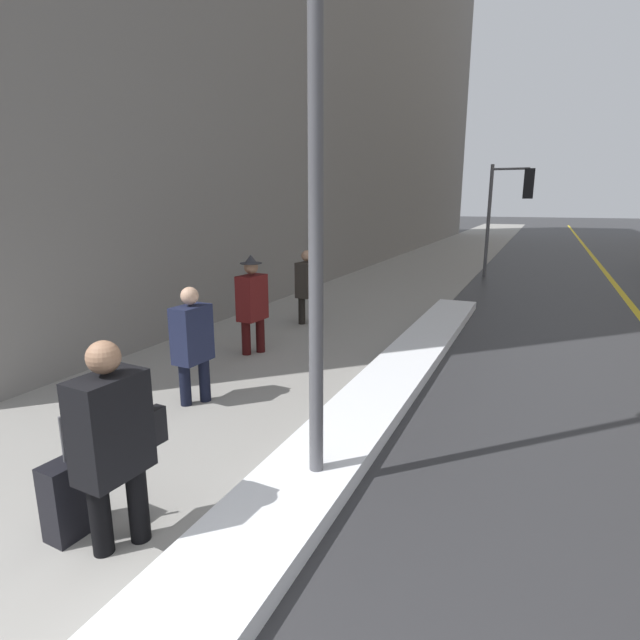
{
  "coord_description": "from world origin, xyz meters",
  "views": [
    {
      "loc": [
        1.95,
        -1.27,
        2.44
      ],
      "look_at": [
        -0.4,
        4.0,
        1.05
      ],
      "focal_mm": 28.0,
      "sensor_mm": 36.0,
      "label": 1
    }
  ],
  "objects": [
    {
      "name": "road_centre_stripe",
      "position": [
        4.0,
        15.0,
        0.0
      ],
      "size": [
        0.16,
        80.0,
        0.0
      ],
      "color": "gold",
      "rests_on": "ground"
    },
    {
      "name": "lamp_post",
      "position": [
        0.33,
        2.29,
        3.15
      ],
      "size": [
        0.28,
        0.28,
        5.32
      ],
      "color": "#515156",
      "rests_on": "ground"
    },
    {
      "name": "sidewalk_slab",
      "position": [
        -2.0,
        15.0,
        0.01
      ],
      "size": [
        4.0,
        80.0,
        0.01
      ],
      "color": "gray",
      "rests_on": "ground"
    },
    {
      "name": "traffic_light_near",
      "position": [
        0.95,
        15.84,
        2.55
      ],
      "size": [
        1.31,
        0.32,
        3.54
      ],
      "rotation": [
        0.0,
        0.0,
        0.02
      ],
      "color": "#515156",
      "rests_on": "ground"
    },
    {
      "name": "snow_bank_curb",
      "position": [
        0.25,
        4.9,
        0.08
      ],
      "size": [
        0.83,
        11.13,
        0.16
      ],
      "color": "white",
      "rests_on": "ground"
    },
    {
      "name": "pedestrian_in_fedora",
      "position": [
        -2.2,
        5.39,
        0.88
      ],
      "size": [
        0.34,
        0.51,
        1.61
      ],
      "rotation": [
        0.0,
        0.0,
        -1.64
      ],
      "color": "#340C0C",
      "rests_on": "ground"
    },
    {
      "name": "pedestrian_trailing",
      "position": [
        -1.78,
        3.34,
        0.81
      ],
      "size": [
        0.31,
        0.49,
        1.46
      ],
      "rotation": [
        0.0,
        0.0,
        -1.64
      ],
      "color": "black",
      "rests_on": "ground"
    },
    {
      "name": "rolling_suitcase",
      "position": [
        -1.06,
        0.96,
        0.3
      ],
      "size": [
        0.24,
        0.37,
        0.95
      ],
      "rotation": [
        0.0,
        0.0,
        -1.64
      ],
      "color": "black",
      "rests_on": "ground"
    },
    {
      "name": "pedestrian_with_shoulder_bag",
      "position": [
        -0.62,
        1.01,
        0.86
      ],
      "size": [
        0.33,
        0.72,
        1.55
      ],
      "rotation": [
        0.0,
        0.0,
        -1.64
      ],
      "color": "black",
      "rests_on": "ground"
    },
    {
      "name": "pedestrian_nearside",
      "position": [
        -2.29,
        7.6,
        0.82
      ],
      "size": [
        0.31,
        0.5,
        1.48
      ],
      "rotation": [
        0.0,
        0.0,
        -1.64
      ],
      "color": "black",
      "rests_on": "ground"
    }
  ]
}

